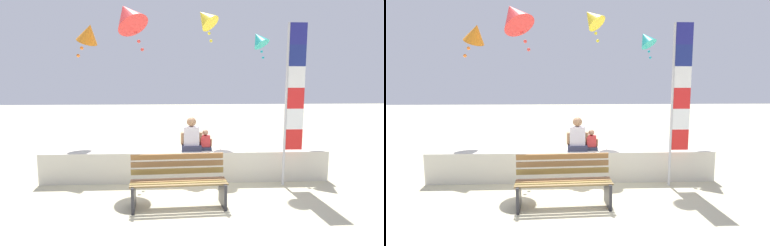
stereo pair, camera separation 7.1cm
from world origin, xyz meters
TOP-DOWN VIEW (x-y plane):
  - ground_plane at (0.00, 0.00)m, footprint 40.00×40.00m
  - seawall_ledge at (0.00, 1.30)m, footprint 6.16×0.55m
  - park_bench at (-0.17, -0.17)m, footprint 1.70×0.70m
  - person_adult at (0.13, 1.31)m, footprint 0.47×0.35m
  - person_child at (0.43, 1.31)m, footprint 0.29×0.22m
  - flag_banner at (2.15, 0.82)m, footprint 0.39×0.05m
  - kite_teal at (2.30, 4.36)m, footprint 0.81×0.80m
  - kite_purple at (2.73, 2.11)m, footprint 0.73×0.75m
  - kite_red at (-1.26, 1.92)m, footprint 1.16×1.15m
  - kite_yellow at (0.55, 2.79)m, footprint 0.84×0.80m
  - kite_orange at (-2.30, 2.55)m, footprint 0.83×0.83m

SIDE VIEW (x-z plane):
  - ground_plane at x=0.00m, z-range 0.00..0.00m
  - seawall_ledge at x=0.00m, z-range 0.00..0.66m
  - park_bench at x=-0.17m, z-range -0.02..0.86m
  - person_child at x=0.43m, z-range 0.61..1.06m
  - person_adult at x=0.13m, z-range 0.58..1.30m
  - flag_banner at x=2.15m, z-range 0.24..3.55m
  - kite_purple at x=2.73m, z-range 2.45..3.49m
  - kite_orange at x=-2.30m, z-range 2.83..3.72m
  - kite_teal at x=2.30m, z-range 2.90..3.79m
  - kite_red at x=-1.26m, z-range 2.99..4.20m
  - kite_yellow at x=0.55m, z-range 3.24..4.16m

